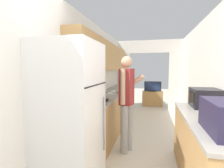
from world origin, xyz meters
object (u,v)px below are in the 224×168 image
person (126,101)px  television (153,87)px  range_oven (112,109)px  book_stack (213,114)px  microwave (205,98)px  refrigerator (70,116)px  tv_cabinet (152,99)px

person → television: (0.44, 4.02, -0.14)m
range_oven → book_stack: (1.73, -1.90, 0.47)m
person → microwave: (1.22, -0.12, 0.12)m
refrigerator → television: refrigerator is taller
television → tv_cabinet: bearing=90.0°
range_oven → television: bearing=70.3°
microwave → television: bearing=100.7°
book_stack → tv_cabinet: (-0.74, 4.73, -0.63)m
microwave → person: bearing=174.5°
tv_cabinet → television: bearing=-90.0°
tv_cabinet → television: television is taller
person → television: size_ratio=2.61×
range_oven → tv_cabinet: (1.00, 2.83, -0.16)m
refrigerator → tv_cabinet: size_ratio=2.30×
microwave → television: 4.22m
television → person: bearing=-96.3°
tv_cabinet → microwave: bearing=-79.4°
television → book_stack: bearing=-81.1°
microwave → television: microwave is taller
range_oven → television: (1.00, 2.78, 0.32)m
microwave → book_stack: bearing=-94.7°
book_stack → television: television is taller
range_oven → microwave: size_ratio=2.06×
person → television: bearing=9.9°
refrigerator → tv_cabinet: refrigerator is taller
person → book_stack: size_ratio=6.26×
range_oven → microwave: microwave is taller
book_stack → tv_cabinet: 4.83m
person → microwave: bearing=-79.3°
range_oven → television: range_oven is taller
person → book_stack: person is taller
book_stack → television: 4.75m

